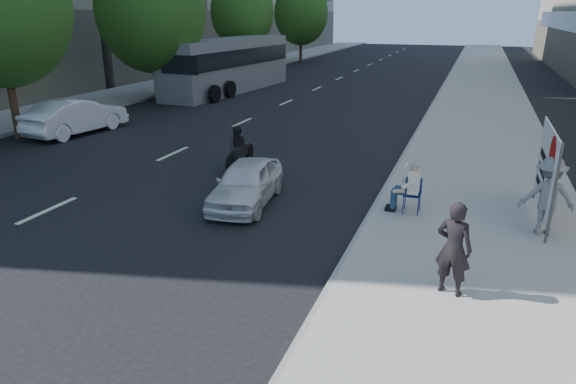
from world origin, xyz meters
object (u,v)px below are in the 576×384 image
at_px(white_sedan_near, 246,183).
at_px(motorcycle, 239,150).
at_px(bus, 229,65).
at_px(seated_protester, 409,184).
at_px(pedestrian_woman, 454,248).
at_px(jogger, 548,196).
at_px(protest_banner, 546,168).
at_px(white_sedan_mid, 76,116).

height_order(white_sedan_near, motorcycle, motorcycle).
distance_m(motorcycle, bus, 17.82).
relative_size(seated_protester, pedestrian_woman, 0.76).
xyz_separation_m(jogger, protest_banner, (0.00, 0.94, 0.37)).
distance_m(seated_protester, white_sedan_mid, 15.12).
relative_size(pedestrian_woman, white_sedan_near, 0.50).
relative_size(white_sedan_near, white_sedan_mid, 0.76).
height_order(protest_banner, white_sedan_mid, protest_banner).
bearing_deg(pedestrian_woman, motorcycle, -26.22).
bearing_deg(white_sedan_mid, jogger, 170.62).
distance_m(white_sedan_mid, motorcycle, 8.93).
xyz_separation_m(seated_protester, white_sedan_near, (-4.15, -0.47, -0.29)).
xyz_separation_m(protest_banner, white_sedan_mid, (-17.38, 4.16, -0.66)).
distance_m(protest_banner, bus, 24.41).
relative_size(protest_banner, white_sedan_near, 0.90).
relative_size(jogger, bus, 0.14).
height_order(white_sedan_near, bus, bus).
xyz_separation_m(jogger, bus, (-16.84, 18.61, 0.60)).
bearing_deg(jogger, seated_protester, -10.29).
height_order(pedestrian_woman, white_sedan_mid, pedestrian_woman).
bearing_deg(motorcycle, jogger, -23.44).
bearing_deg(white_sedan_near, white_sedan_mid, 145.98).
distance_m(jogger, pedestrian_woman, 3.86).
xyz_separation_m(seated_protester, jogger, (3.04, -0.30, 0.16)).
distance_m(pedestrian_woman, protest_banner, 4.73).
xyz_separation_m(motorcycle, bus, (-8.08, 15.85, 1.00)).
height_order(pedestrian_woman, white_sedan_near, pedestrian_woman).
bearing_deg(jogger, white_sedan_mid, -20.94).
bearing_deg(white_sedan_mid, white_sedan_near, 159.62).
height_order(pedestrian_woman, bus, bus).
bearing_deg(motorcycle, white_sedan_near, -67.69).
bearing_deg(bus, protest_banner, -41.61).
relative_size(seated_protester, white_sedan_near, 0.38).
relative_size(seated_protester, bus, 0.11).
bearing_deg(protest_banner, jogger, -90.25).
bearing_deg(protest_banner, white_sedan_near, -171.23).
height_order(white_sedan_mid, motorcycle, white_sedan_mid).
height_order(white_sedan_mid, bus, bus).
relative_size(white_sedan_mid, bus, 0.37).
bearing_deg(pedestrian_woman, white_sedan_near, -15.74).
bearing_deg(pedestrian_woman, protest_banner, -97.24).
relative_size(white_sedan_near, motorcycle, 1.67).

